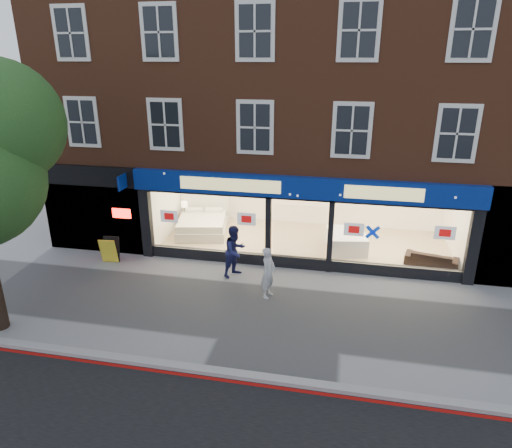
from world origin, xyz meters
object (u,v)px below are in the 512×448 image
(a_board, at_px, (110,250))
(pedestrian_grey, at_px, (268,273))
(display_bed, at_px, (203,224))
(sofa, at_px, (431,259))
(pedestrian_blue, at_px, (235,251))
(mattress_stack, at_px, (346,241))

(a_board, distance_m, pedestrian_grey, 6.08)
(display_bed, distance_m, pedestrian_grey, 5.73)
(sofa, height_order, pedestrian_grey, pedestrian_grey)
(a_board, bearing_deg, display_bed, 48.39)
(a_board, distance_m, pedestrian_blue, 4.63)
(pedestrian_blue, bearing_deg, pedestrian_grey, -100.01)
(display_bed, distance_m, sofa, 8.83)
(display_bed, relative_size, a_board, 2.93)
(display_bed, height_order, pedestrian_grey, pedestrian_grey)
(pedestrian_grey, bearing_deg, sofa, -44.03)
(sofa, relative_size, pedestrian_grey, 1.09)
(a_board, height_order, pedestrian_blue, pedestrian_blue)
(display_bed, bearing_deg, a_board, -138.34)
(a_board, xyz_separation_m, pedestrian_grey, (5.93, -1.30, 0.34))
(sofa, distance_m, pedestrian_blue, 6.79)
(sofa, bearing_deg, a_board, 22.96)
(mattress_stack, xyz_separation_m, pedestrian_blue, (-3.59, -2.71, 0.44))
(mattress_stack, distance_m, pedestrian_blue, 4.52)
(mattress_stack, bearing_deg, pedestrian_blue, -142.97)
(pedestrian_grey, bearing_deg, pedestrian_blue, 63.60)
(mattress_stack, height_order, a_board, a_board)
(mattress_stack, bearing_deg, display_bed, 174.04)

